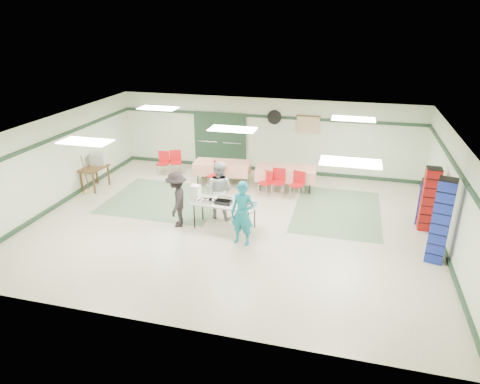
% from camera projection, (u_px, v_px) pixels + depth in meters
% --- Properties ---
extents(floor, '(11.00, 11.00, 0.00)m').
position_uv_depth(floor, '(233.00, 222.00, 12.05)').
color(floor, beige).
rests_on(floor, ground).
extents(ceiling, '(11.00, 11.00, 0.00)m').
position_uv_depth(ceiling, '(233.00, 128.00, 11.01)').
color(ceiling, white).
rests_on(ceiling, wall_back).
extents(wall_back, '(11.00, 0.00, 11.00)m').
position_uv_depth(wall_back, '(266.00, 135.00, 15.55)').
color(wall_back, silver).
rests_on(wall_back, floor).
extents(wall_front, '(11.00, 0.00, 11.00)m').
position_uv_depth(wall_front, '(165.00, 264.00, 7.51)').
color(wall_front, silver).
rests_on(wall_front, floor).
extents(wall_left, '(0.00, 9.00, 9.00)m').
position_uv_depth(wall_left, '(56.00, 161.00, 12.81)').
color(wall_left, silver).
rests_on(wall_left, floor).
extents(wall_right, '(0.00, 9.00, 9.00)m').
position_uv_depth(wall_right, '(454.00, 198.00, 10.25)').
color(wall_right, silver).
rests_on(wall_right, floor).
extents(trim_back, '(11.00, 0.06, 0.10)m').
position_uv_depth(trim_back, '(266.00, 117.00, 15.26)').
color(trim_back, '#1D3624').
rests_on(trim_back, wall_back).
extents(baseboard_back, '(11.00, 0.06, 0.12)m').
position_uv_depth(baseboard_back, '(265.00, 169.00, 16.02)').
color(baseboard_back, '#1D3624').
rests_on(baseboard_back, floor).
extents(trim_left, '(0.06, 9.00, 0.10)m').
position_uv_depth(trim_left, '(53.00, 139.00, 12.54)').
color(trim_left, '#1D3624').
rests_on(trim_left, wall_back).
extents(baseboard_left, '(0.06, 9.00, 0.12)m').
position_uv_depth(baseboard_left, '(64.00, 201.00, 13.30)').
color(baseboard_left, '#1D3624').
rests_on(baseboard_left, floor).
extents(trim_right, '(0.06, 9.00, 0.10)m').
position_uv_depth(trim_right, '(458.00, 170.00, 9.99)').
color(trim_right, '#1D3624').
rests_on(trim_right, wall_back).
extents(baseboard_right, '(0.06, 9.00, 0.12)m').
position_uv_depth(baseboard_right, '(443.00, 245.00, 10.75)').
color(baseboard_right, '#1D3624').
rests_on(baseboard_right, floor).
extents(green_patch_a, '(3.50, 3.00, 0.01)m').
position_uv_depth(green_patch_a, '(166.00, 199.00, 13.52)').
color(green_patch_a, gray).
rests_on(green_patch_a, floor).
extents(green_patch_b, '(2.50, 3.50, 0.01)m').
position_uv_depth(green_patch_b, '(337.00, 211.00, 12.73)').
color(green_patch_b, gray).
rests_on(green_patch_b, floor).
extents(double_door_left, '(0.90, 0.06, 2.10)m').
position_uv_depth(double_door_left, '(208.00, 140.00, 16.13)').
color(double_door_left, gray).
rests_on(double_door_left, floor).
extents(double_door_right, '(0.90, 0.06, 2.10)m').
position_uv_depth(double_door_right, '(232.00, 141.00, 15.90)').
color(double_door_right, gray).
rests_on(double_door_right, floor).
extents(door_frame, '(2.00, 0.03, 2.15)m').
position_uv_depth(door_frame, '(220.00, 141.00, 16.00)').
color(door_frame, '#1D3624').
rests_on(door_frame, floor).
extents(wall_fan, '(0.50, 0.10, 0.50)m').
position_uv_depth(wall_fan, '(274.00, 117.00, 15.16)').
color(wall_fan, black).
rests_on(wall_fan, wall_back).
extents(scroll_banner, '(0.80, 0.02, 0.60)m').
position_uv_depth(scroll_banner, '(308.00, 125.00, 14.96)').
color(scroll_banner, '#DDB88A').
rests_on(scroll_banner, wall_back).
extents(serving_table, '(1.81, 0.82, 0.76)m').
position_uv_depth(serving_table, '(224.00, 204.00, 11.45)').
color(serving_table, '#B3B3AE').
rests_on(serving_table, floor).
extents(sheet_tray_right, '(0.57, 0.45, 0.02)m').
position_uv_depth(sheet_tray_right, '(246.00, 205.00, 11.26)').
color(sheet_tray_right, silver).
rests_on(sheet_tray_right, serving_table).
extents(sheet_tray_mid, '(0.61, 0.48, 0.02)m').
position_uv_depth(sheet_tray_mid, '(220.00, 200.00, 11.56)').
color(sheet_tray_mid, silver).
rests_on(sheet_tray_mid, serving_table).
extents(sheet_tray_left, '(0.56, 0.44, 0.02)m').
position_uv_depth(sheet_tray_left, '(204.00, 201.00, 11.50)').
color(sheet_tray_left, silver).
rests_on(sheet_tray_left, serving_table).
extents(baking_pan, '(0.45, 0.30, 0.08)m').
position_uv_depth(baking_pan, '(223.00, 202.00, 11.36)').
color(baking_pan, black).
rests_on(baking_pan, serving_table).
extents(foam_box_stack, '(0.26, 0.24, 0.39)m').
position_uv_depth(foam_box_stack, '(196.00, 192.00, 11.61)').
color(foam_box_stack, white).
rests_on(foam_box_stack, serving_table).
extents(volunteer_teal, '(0.66, 0.49, 1.67)m').
position_uv_depth(volunteer_teal, '(242.00, 214.00, 10.63)').
color(volunteer_teal, '#137589').
rests_on(volunteer_teal, floor).
extents(volunteer_grey, '(0.90, 0.75, 1.70)m').
position_uv_depth(volunteer_grey, '(219.00, 190.00, 12.03)').
color(volunteer_grey, gray).
rests_on(volunteer_grey, floor).
extents(volunteer_dark, '(0.80, 1.11, 1.55)m').
position_uv_depth(volunteer_dark, '(177.00, 199.00, 11.59)').
color(volunteer_dark, black).
rests_on(volunteer_dark, floor).
extents(dining_table_a, '(2.02, 1.04, 0.77)m').
position_uv_depth(dining_table_a, '(286.00, 173.00, 14.14)').
color(dining_table_a, red).
rests_on(dining_table_a, floor).
extents(dining_table_b, '(1.96, 1.01, 0.77)m').
position_uv_depth(dining_table_b, '(222.00, 167.00, 14.66)').
color(dining_table_b, red).
rests_on(dining_table_b, floor).
extents(chair_a, '(0.41, 0.41, 0.88)m').
position_uv_depth(chair_a, '(278.00, 179.00, 13.68)').
color(chair_a, red).
rests_on(chair_a, floor).
extents(chair_b, '(0.48, 0.48, 0.77)m').
position_uv_depth(chair_b, '(267.00, 180.00, 13.78)').
color(chair_b, red).
rests_on(chair_b, floor).
extents(chair_c, '(0.49, 0.49, 0.85)m').
position_uv_depth(chair_c, '(298.00, 182.00, 13.54)').
color(chair_c, red).
rests_on(chair_c, floor).
extents(chair_d, '(0.57, 0.57, 0.94)m').
position_uv_depth(chair_d, '(217.00, 173.00, 14.15)').
color(chair_d, red).
rests_on(chair_d, floor).
extents(chair_loose_a, '(0.54, 0.54, 0.88)m').
position_uv_depth(chair_loose_a, '(176.00, 160.00, 15.54)').
color(chair_loose_a, red).
rests_on(chair_loose_a, floor).
extents(chair_loose_b, '(0.44, 0.44, 0.86)m').
position_uv_depth(chair_loose_b, '(163.00, 161.00, 15.46)').
color(chair_loose_b, red).
rests_on(chair_loose_b, floor).
extents(crate_stack_blue_a, '(0.46, 0.46, 1.28)m').
position_uv_depth(crate_stack_blue_a, '(426.00, 202.00, 11.74)').
color(crate_stack_blue_a, navy).
rests_on(crate_stack_blue_a, floor).
extents(crate_stack_red, '(0.40, 0.40, 1.75)m').
position_uv_depth(crate_stack_red, '(429.00, 199.00, 11.35)').
color(crate_stack_red, '#9D130F').
rests_on(crate_stack_red, floor).
extents(crate_stack_blue_b, '(0.48, 0.48, 2.07)m').
position_uv_depth(crate_stack_blue_b, '(441.00, 221.00, 9.78)').
color(crate_stack_blue_b, navy).
rests_on(crate_stack_blue_b, floor).
extents(printer_table, '(0.70, 1.01, 0.74)m').
position_uv_depth(printer_table, '(94.00, 170.00, 14.17)').
color(printer_table, brown).
rests_on(printer_table, floor).
extents(office_printer, '(0.56, 0.51, 0.38)m').
position_uv_depth(office_printer, '(99.00, 159.00, 14.36)').
color(office_printer, '#A7A7A3').
rests_on(office_printer, printer_table).
extents(broom, '(0.07, 0.21, 1.27)m').
position_uv_depth(broom, '(85.00, 173.00, 13.83)').
color(broom, brown).
rests_on(broom, floor).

